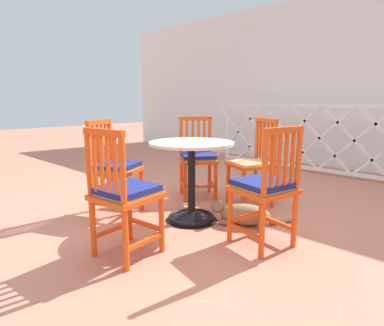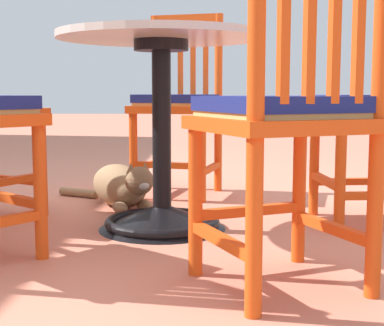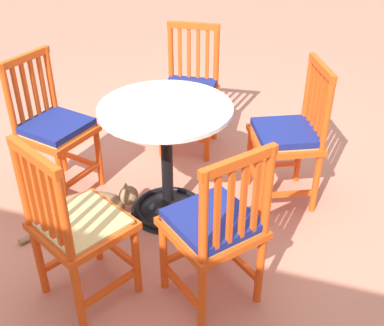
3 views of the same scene
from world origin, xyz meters
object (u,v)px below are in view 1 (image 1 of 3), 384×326
orange_chair_tucked_in (198,158)px  orange_chair_by_planter (253,164)px  orange_chair_near_fence (265,189)px  orange_chair_facing_out (124,195)px  orange_chair_at_corner (115,169)px  cafe_table (192,190)px  tabby_cat (241,214)px

orange_chair_tucked_in → orange_chair_by_planter: bearing=16.6°
orange_chair_near_fence → orange_chair_facing_out: bearing=-128.1°
orange_chair_facing_out → orange_chair_near_fence: size_ratio=1.00×
orange_chair_near_fence → orange_chair_by_planter: (-0.61, 0.79, -0.01)m
orange_chair_near_fence → orange_chair_at_corner: same height
cafe_table → orange_chair_tucked_in: size_ratio=0.83×
cafe_table → orange_chair_near_fence: orange_chair_near_fence is taller
orange_chair_facing_out → orange_chair_at_corner: bearing=150.5°
tabby_cat → orange_chair_near_fence: bearing=-32.8°
orange_chair_at_corner → tabby_cat: size_ratio=1.58×
orange_chair_facing_out → orange_chair_near_fence: same height
orange_chair_near_fence → orange_chair_at_corner: 1.47m
orange_chair_by_planter → orange_chair_near_fence: bearing=-52.6°
orange_chair_facing_out → orange_chair_tucked_in: bearing=112.6°
orange_chair_near_fence → orange_chair_by_planter: same height
orange_chair_by_planter → orange_chair_facing_out: bearing=-91.0°
orange_chair_tucked_in → orange_chair_near_fence: bearing=-26.4°
orange_chair_tucked_in → orange_chair_at_corner: 0.99m
orange_chair_facing_out → tabby_cat: (0.27, 1.04, -0.35)m
orange_chair_tucked_in → orange_chair_at_corner: size_ratio=1.00×
orange_chair_near_fence → tabby_cat: orange_chair_near_fence is taller
orange_chair_by_planter → orange_chair_at_corner: size_ratio=1.00×
cafe_table → orange_chair_at_corner: orange_chair_at_corner is taller
orange_chair_near_fence → orange_chair_at_corner: (-1.42, -0.36, 0.00)m
cafe_table → orange_chair_by_planter: size_ratio=0.83×
cafe_table → orange_chair_near_fence: size_ratio=0.83×
cafe_table → orange_chair_facing_out: orange_chair_facing_out is taller
orange_chair_facing_out → cafe_table: bearing=99.0°
cafe_table → tabby_cat: cafe_table is taller
orange_chair_facing_out → tabby_cat: bearing=75.5°
tabby_cat → orange_chair_facing_out: bearing=-104.5°
orange_chair_by_planter → cafe_table: bearing=-101.6°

